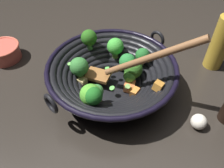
% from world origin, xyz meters
% --- Properties ---
extents(ground_plane, '(4.00, 4.00, 0.00)m').
position_xyz_m(ground_plane, '(0.00, 0.00, 0.00)').
color(ground_plane, '#28231E').
extents(wok, '(0.41, 0.37, 0.24)m').
position_xyz_m(wok, '(-0.00, 0.00, 0.06)').
color(wok, black).
rests_on(wok, ground).
extents(cooking_oil_bottle, '(0.06, 0.06, 0.24)m').
position_xyz_m(cooking_oil_bottle, '(0.31, 0.18, 0.10)').
color(cooking_oil_bottle, gold).
rests_on(cooking_oil_bottle, ground).
extents(prep_bowl, '(0.12, 0.12, 0.05)m').
position_xyz_m(prep_bowl, '(-0.40, 0.06, 0.03)').
color(prep_bowl, '#D15647').
rests_on(prep_bowl, ground).
extents(garlic_bulb, '(0.04, 0.04, 0.04)m').
position_xyz_m(garlic_bulb, '(0.25, -0.08, 0.02)').
color(garlic_bulb, silver).
rests_on(garlic_bulb, ground).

